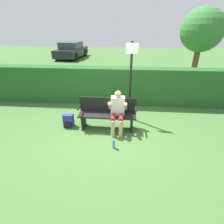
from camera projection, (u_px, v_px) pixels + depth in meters
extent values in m
plane|color=#426B33|center=(107.00, 128.00, 5.36)|extent=(40.00, 40.00, 0.00)
cube|color=#235623|center=(113.00, 86.00, 6.80)|extent=(12.00, 0.56, 1.40)
cube|color=black|center=(107.00, 115.00, 5.15)|extent=(1.69, 0.45, 0.05)
cube|color=black|center=(108.00, 105.00, 5.22)|extent=(1.69, 0.04, 0.45)
cube|color=black|center=(84.00, 121.00, 5.31)|extent=(0.06, 0.40, 0.43)
cube|color=black|center=(131.00, 123.00, 5.21)|extent=(0.06, 0.40, 0.43)
cylinder|color=black|center=(79.00, 107.00, 5.10)|extent=(0.05, 0.40, 0.05)
cylinder|color=black|center=(136.00, 109.00, 4.98)|extent=(0.05, 0.40, 0.05)
cube|color=silver|center=(118.00, 106.00, 5.04)|extent=(0.39, 0.22, 0.54)
sphere|color=#DBA884|center=(118.00, 94.00, 4.87)|extent=(0.19, 0.19, 0.19)
cylinder|color=maroon|center=(113.00, 117.00, 4.95)|extent=(0.13, 0.46, 0.13)
cylinder|color=maroon|center=(121.00, 117.00, 4.93)|extent=(0.13, 0.46, 0.13)
cylinder|color=#DBA884|center=(113.00, 129.00, 4.86)|extent=(0.11, 0.11, 0.51)
cylinder|color=#DBA884|center=(121.00, 129.00, 4.84)|extent=(0.11, 0.11, 0.51)
cylinder|color=#DBA884|center=(110.00, 106.00, 4.91)|extent=(0.09, 0.33, 0.33)
cylinder|color=#DBA884|center=(125.00, 106.00, 4.88)|extent=(0.09, 0.33, 0.33)
cube|color=#283893|center=(69.00, 120.00, 5.39)|extent=(0.30, 0.19, 0.41)
cube|color=black|center=(68.00, 125.00, 5.32)|extent=(0.23, 0.07, 0.18)
cylinder|color=#4C8CCC|center=(114.00, 144.00, 4.46)|extent=(0.07, 0.07, 0.24)
cylinder|color=#2D66B2|center=(114.00, 140.00, 4.40)|extent=(0.04, 0.04, 0.02)
cylinder|color=black|center=(130.00, 83.00, 5.38)|extent=(0.07, 0.07, 2.44)
cube|color=silver|center=(132.00, 48.00, 4.87)|extent=(0.35, 0.02, 0.29)
cube|color=black|center=(71.00, 52.00, 15.90)|extent=(2.30, 4.01, 0.65)
cube|color=#333D4C|center=(71.00, 45.00, 15.63)|extent=(1.85, 2.01, 0.55)
cylinder|color=black|center=(68.00, 52.00, 17.18)|extent=(0.25, 0.67, 0.65)
cylinder|color=black|center=(85.00, 53.00, 16.88)|extent=(0.25, 0.67, 0.65)
cylinder|color=black|center=(56.00, 56.00, 15.11)|extent=(0.25, 0.67, 0.65)
cylinder|color=black|center=(76.00, 57.00, 14.80)|extent=(0.25, 0.67, 0.65)
cylinder|color=brown|center=(195.00, 64.00, 9.12)|extent=(0.29, 0.29, 1.97)
sphere|color=#387A38|center=(202.00, 30.00, 8.40)|extent=(2.04, 2.04, 2.04)
sphere|color=silver|center=(135.00, 135.00, 4.97)|extent=(0.09, 0.09, 0.09)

